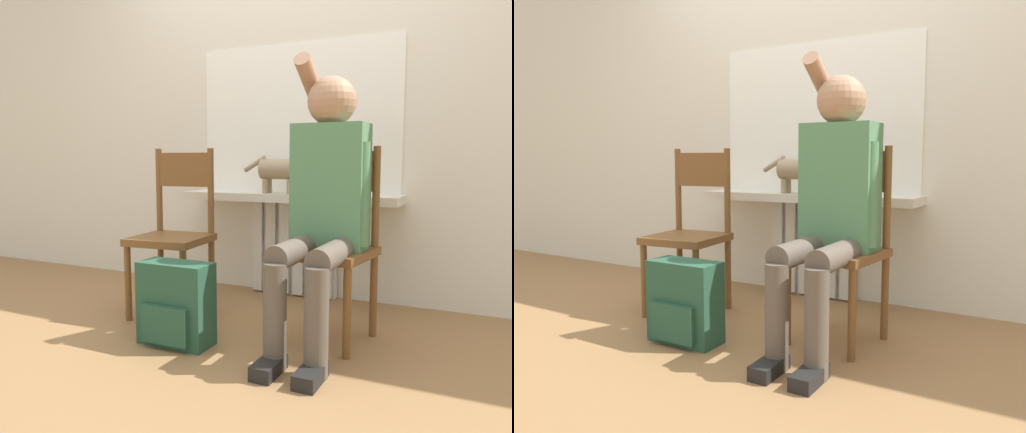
# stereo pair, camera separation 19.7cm
# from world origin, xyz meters

# --- Properties ---
(ground_plane) EXTENTS (12.00, 12.00, 0.00)m
(ground_plane) POSITION_xyz_m (0.00, 0.00, 0.00)
(ground_plane) COLOR olive
(wall_with_window) EXTENTS (7.00, 0.06, 2.70)m
(wall_with_window) POSITION_xyz_m (0.00, 1.23, 1.35)
(wall_with_window) COLOR silver
(wall_with_window) RESTS_ON ground_plane
(radiator) EXTENTS (0.57, 0.08, 0.62)m
(radiator) POSITION_xyz_m (0.00, 1.15, 0.31)
(radiator) COLOR silver
(radiator) RESTS_ON ground_plane
(windowsill) EXTENTS (1.38, 0.29, 0.05)m
(windowsill) POSITION_xyz_m (0.00, 1.05, 0.64)
(windowsill) COLOR silver
(windowsill) RESTS_ON radiator
(window_glass) EXTENTS (1.32, 0.01, 0.93)m
(window_glass) POSITION_xyz_m (0.00, 1.20, 1.13)
(window_glass) COLOR white
(window_glass) RESTS_ON windowsill
(chair_left) EXTENTS (0.42, 0.42, 0.94)m
(chair_left) POSITION_xyz_m (-0.46, 0.50, 0.47)
(chair_left) COLOR brown
(chair_left) RESTS_ON ground_plane
(chair_right) EXTENTS (0.43, 0.43, 0.94)m
(chair_right) POSITION_xyz_m (0.46, 0.50, 0.47)
(chair_right) COLOR brown
(chair_right) RESTS_ON ground_plane
(person) EXTENTS (0.36, 0.99, 1.36)m
(person) POSITION_xyz_m (0.46, 0.38, 0.71)
(person) COLOR brown
(person) RESTS_ON ground_plane
(cat) EXTENTS (0.43, 0.12, 0.23)m
(cat) POSITION_xyz_m (-0.02, 1.00, 0.81)
(cat) COLOR #9E896B
(cat) RESTS_ON windowsill
(backpack) EXTENTS (0.35, 0.19, 0.39)m
(backpack) POSITION_xyz_m (-0.17, 0.08, 0.19)
(backpack) COLOR #234C38
(backpack) RESTS_ON ground_plane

